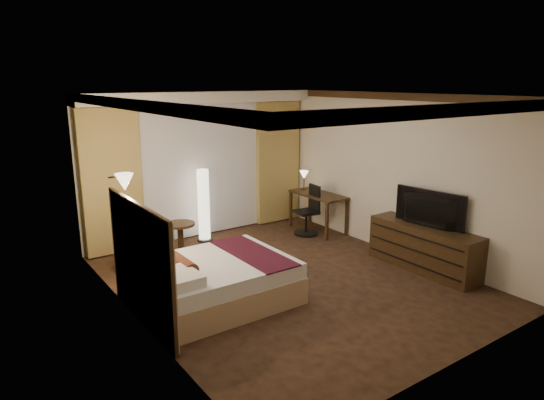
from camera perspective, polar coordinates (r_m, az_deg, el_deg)
floor at (r=7.32m, az=1.83°, el=-9.39°), size 4.50×5.50×0.01m
ceiling at (r=6.72m, az=2.01°, el=12.23°), size 4.50×5.50×0.01m
back_wall at (r=9.20m, az=-8.49°, el=4.12°), size 4.50×0.02×2.70m
left_wall at (r=5.86m, az=-15.93°, el=-1.96°), size 0.02×5.50×2.70m
right_wall at (r=8.42m, az=14.25°, el=2.92°), size 0.02×5.50×2.70m
crown_molding at (r=6.72m, az=2.01°, el=11.72°), size 4.50×5.50×0.12m
soffit at (r=8.85m, az=-8.04°, el=11.90°), size 4.50×0.50×0.20m
curtain_sheer at (r=9.14m, az=-8.24°, el=3.43°), size 2.48×0.04×2.45m
curtain_left_drape at (r=8.47m, az=-18.34°, el=2.01°), size 1.00×0.14×2.45m
curtain_right_drape at (r=9.97m, az=0.67°, el=4.45°), size 1.00×0.14×2.45m
wall_sconce at (r=6.54m, az=-16.98°, el=2.04°), size 0.24×0.24×0.24m
bed at (r=6.60m, az=-6.65°, el=-9.51°), size 1.95×1.52×0.57m
headboard at (r=6.05m, az=-15.06°, el=-7.38°), size 0.12×1.82×1.50m
armchair at (r=7.87m, az=-14.83°, el=-5.46°), size 0.90×0.89×0.69m
side_table at (r=8.41m, az=-10.69°, el=-4.48°), size 0.50×0.50×0.55m
floor_lamp at (r=8.92m, az=-8.04°, el=-0.61°), size 0.28×0.28×1.35m
desk at (r=9.54m, az=5.42°, el=-1.44°), size 0.55×1.20×0.75m
desk_lamp at (r=9.74m, az=3.78°, el=2.22°), size 0.18×0.18×0.34m
office_chair at (r=9.26m, az=4.07°, el=-1.20°), size 0.52×0.52×0.96m
dresser at (r=7.95m, az=17.43°, el=-5.39°), size 0.50×1.82×0.71m
television at (r=7.74m, az=17.66°, el=-0.63°), size 0.80×1.23×0.15m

